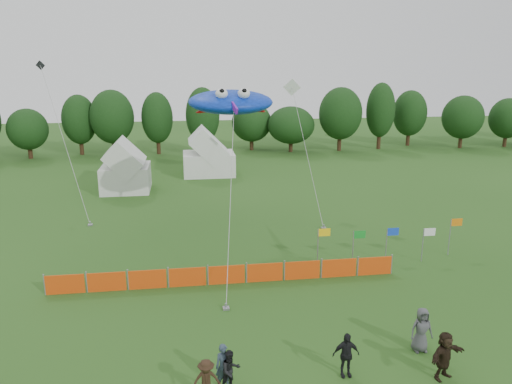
{
  "coord_description": "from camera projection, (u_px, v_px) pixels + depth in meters",
  "views": [
    {
      "loc": [
        -3.24,
        -16.45,
        11.21
      ],
      "look_at": [
        0.0,
        6.0,
        5.2
      ],
      "focal_mm": 35.0,
      "sensor_mm": 36.0,
      "label": 1
    }
  ],
  "objects": [
    {
      "name": "ground",
      "position": [
        278.0,
        363.0,
        19.05
      ],
      "size": [
        160.0,
        160.0,
        0.0
      ],
      "primitive_type": "plane",
      "color": "#234C16",
      "rests_on": "ground"
    },
    {
      "name": "small_kite_dark",
      "position": [
        62.0,
        133.0,
        37.2
      ],
      "size": [
        4.78,
        8.21,
        11.21
      ],
      "color": "black",
      "rests_on": "ground"
    },
    {
      "name": "spectator_c",
      "position": [
        206.0,
        381.0,
        16.75
      ],
      "size": [
        1.04,
        0.65,
        1.55
      ],
      "primitive_type": "imported",
      "rotation": [
        0.0,
        0.0,
        0.07
      ],
      "color": "black",
      "rests_on": "ground"
    },
    {
      "name": "spectator_e",
      "position": [
        421.0,
        330.0,
        19.66
      ],
      "size": [
        0.91,
        0.61,
        1.83
      ],
      "primitive_type": "imported",
      "rotation": [
        0.0,
        0.0,
        -0.02
      ],
      "color": "#444548",
      "rests_on": "ground"
    },
    {
      "name": "spectator_b",
      "position": [
        231.0,
        370.0,
        17.34
      ],
      "size": [
        0.9,
        0.81,
        1.52
      ],
      "primitive_type": "imported",
      "rotation": [
        0.0,
        0.0,
        0.38
      ],
      "color": "black",
      "rests_on": "ground"
    },
    {
      "name": "spectator_a",
      "position": [
        224.0,
        366.0,
        17.46
      ],
      "size": [
        0.64,
        0.45,
        1.66
      ],
      "primitive_type": "imported",
      "rotation": [
        0.0,
        0.0,
        0.09
      ],
      "color": "#2C3A4A",
      "rests_on": "ground"
    },
    {
      "name": "flag_row",
      "position": [
        390.0,
        238.0,
        28.5
      ],
      "size": [
        8.73,
        0.73,
        2.26
      ],
      "color": "gray",
      "rests_on": "ground"
    },
    {
      "name": "barrier_fence",
      "position": [
        226.0,
        275.0,
        25.7
      ],
      "size": [
        17.9,
        0.06,
        1.0
      ],
      "color": "#D7420B",
      "rests_on": "ground"
    },
    {
      "name": "treeline",
      "position": [
        224.0,
        119.0,
        61.19
      ],
      "size": [
        104.57,
        8.78,
        8.36
      ],
      "color": "#382314",
      "rests_on": "ground"
    },
    {
      "name": "spectator_d",
      "position": [
        346.0,
        355.0,
        18.1
      ],
      "size": [
        1.01,
        0.43,
        1.71
      ],
      "primitive_type": "imported",
      "rotation": [
        0.0,
        0.0,
        -0.01
      ],
      "color": "black",
      "rests_on": "ground"
    },
    {
      "name": "spectator_f",
      "position": [
        444.0,
        356.0,
        17.94
      ],
      "size": [
        1.77,
        1.2,
        1.83
      ],
      "primitive_type": "imported",
      "rotation": [
        0.0,
        0.0,
        0.43
      ],
      "color": "black",
      "rests_on": "ground"
    },
    {
      "name": "tent_left",
      "position": [
        125.0,
        170.0,
        43.81
      ],
      "size": [
        4.2,
        4.2,
        3.7
      ],
      "color": "silver",
      "rests_on": "ground"
    },
    {
      "name": "tent_right",
      "position": [
        209.0,
        157.0,
        50.0
      ],
      "size": [
        5.16,
        4.13,
        3.64
      ],
      "color": "white",
      "rests_on": "ground"
    },
    {
      "name": "stingray_kite",
      "position": [
        231.0,
        102.0,
        31.78
      ],
      "size": [
        6.03,
        18.09,
        9.64
      ],
      "color": "blue",
      "rests_on": "ground"
    },
    {
      "name": "small_kite_white",
      "position": [
        299.0,
        118.0,
        37.93
      ],
      "size": [
        1.56,
        8.02,
        9.84
      ],
      "color": "white",
      "rests_on": "ground"
    }
  ]
}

